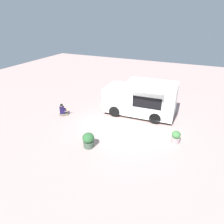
{
  "coord_description": "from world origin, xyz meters",
  "views": [
    {
      "loc": [
        3.87,
        -10.94,
        6.5
      ],
      "look_at": [
        -0.57,
        -1.02,
        1.21
      ],
      "focal_mm": 32.42,
      "sensor_mm": 36.0,
      "label": 1
    }
  ],
  "objects_px": {
    "food_truck": "(142,99)",
    "person_customer": "(63,111)",
    "planter_flowering_far": "(88,140)",
    "planter_flowering_near": "(176,137)"
  },
  "relations": [
    {
      "from": "person_customer",
      "to": "planter_flowering_far",
      "type": "distance_m",
      "value": 4.41
    },
    {
      "from": "person_customer",
      "to": "planter_flowering_near",
      "type": "bearing_deg",
      "value": -1.59
    },
    {
      "from": "food_truck",
      "to": "planter_flowering_near",
      "type": "distance_m",
      "value": 3.95
    },
    {
      "from": "person_customer",
      "to": "planter_flowering_far",
      "type": "bearing_deg",
      "value": -35.52
    },
    {
      "from": "person_customer",
      "to": "planter_flowering_near",
      "type": "relative_size",
      "value": 1.23
    },
    {
      "from": "food_truck",
      "to": "person_customer",
      "type": "height_order",
      "value": "food_truck"
    },
    {
      "from": "food_truck",
      "to": "person_customer",
      "type": "bearing_deg",
      "value": -153.88
    },
    {
      "from": "food_truck",
      "to": "person_customer",
      "type": "xyz_separation_m",
      "value": [
        -4.99,
        -2.44,
        -0.8
      ]
    },
    {
      "from": "planter_flowering_near",
      "to": "person_customer",
      "type": "bearing_deg",
      "value": 178.41
    },
    {
      "from": "food_truck",
      "to": "person_customer",
      "type": "relative_size",
      "value": 5.61
    }
  ]
}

